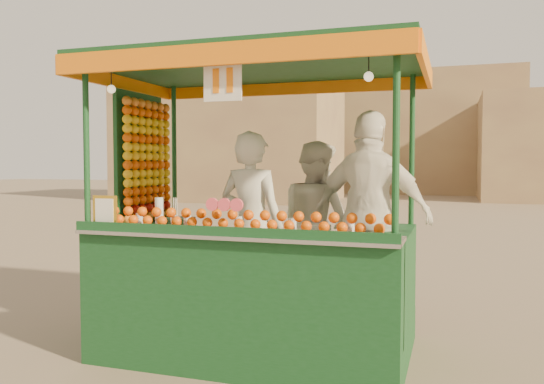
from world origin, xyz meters
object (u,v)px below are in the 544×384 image
(juice_cart, at_px, (247,259))
(vendor_right, at_px, (371,216))
(vendor_left, at_px, (251,225))
(vendor_middle, at_px, (316,223))

(juice_cart, height_order, vendor_right, juice_cart)
(vendor_left, xyz_separation_m, vendor_middle, (0.46, 0.66, -0.04))
(vendor_right, bearing_deg, vendor_left, 27.84)
(vendor_left, bearing_deg, vendor_middle, -117.46)
(vendor_left, relative_size, vendor_middle, 1.04)
(vendor_left, height_order, vendor_right, vendor_right)
(juice_cart, relative_size, vendor_middle, 1.79)
(juice_cart, distance_m, vendor_middle, 0.92)
(juice_cart, height_order, vendor_left, juice_cart)
(juice_cart, height_order, vendor_middle, juice_cart)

